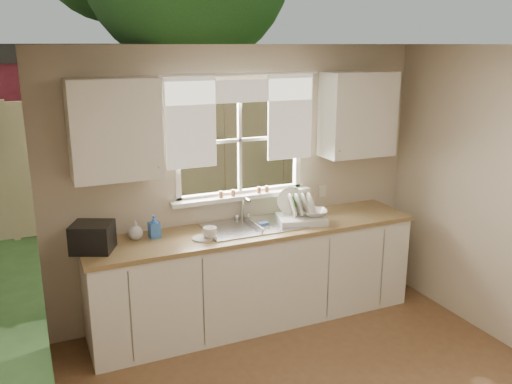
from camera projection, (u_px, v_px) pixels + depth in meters
name	position (u px, v px, depth m)	size (l,w,h in m)	color
room_walls	(373.00, 264.00, 3.23)	(3.62, 4.02, 2.50)	beige
ceiling	(379.00, 45.00, 2.95)	(3.60, 4.00, 0.02)	silver
window	(240.00, 158.00, 4.98)	(1.38, 0.16, 1.06)	white
curtains	(242.00, 110.00, 4.82)	(1.50, 0.03, 0.81)	white
base_cabinets	(255.00, 276.00, 4.98)	(3.00, 0.62, 0.87)	white
countertop	(255.00, 230.00, 4.86)	(3.04, 0.65, 0.04)	olive
upper_cabinet_left	(114.00, 129.00, 4.28)	(0.70, 0.33, 0.80)	white
upper_cabinet_right	(358.00, 114.00, 5.18)	(0.70, 0.33, 0.80)	white
wall_outlet	(322.00, 191.00, 5.42)	(0.08, 0.01, 0.12)	beige
sill_jars	(245.00, 191.00, 5.02)	(0.50, 0.04, 0.06)	brown
sink	(253.00, 234.00, 4.90)	(0.88, 0.52, 0.40)	#B7B7BC
dish_rack	(301.00, 214.00, 5.00)	(0.50, 0.43, 0.31)	silver
bowl	(315.00, 213.00, 5.00)	(0.23, 0.23, 0.06)	silver
soap_bottle_a	(294.00, 202.00, 5.09)	(0.12, 0.12, 0.31)	green
soap_bottle_b	(154.00, 226.00, 4.59)	(0.09, 0.09, 0.20)	blue
soap_bottle_c	(135.00, 230.00, 4.55)	(0.13, 0.13, 0.16)	beige
saucer	(203.00, 238.00, 4.57)	(0.18, 0.18, 0.01)	beige
cup	(210.00, 233.00, 4.57)	(0.13, 0.13, 0.10)	silver
black_appliance	(93.00, 237.00, 4.29)	(0.31, 0.27, 0.23)	black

